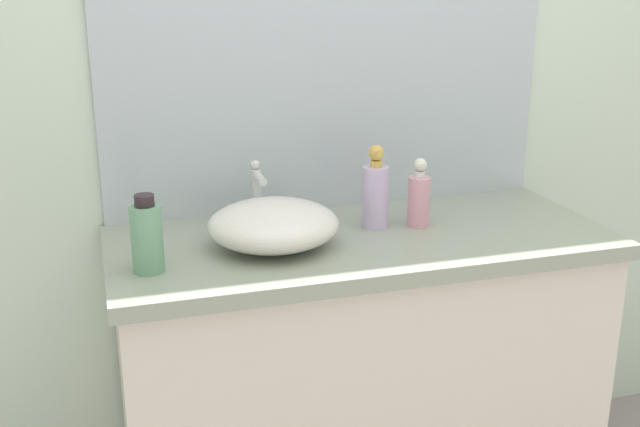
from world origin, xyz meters
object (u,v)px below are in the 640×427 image
(sink_basin, at_px, (273,225))
(soap_dispenser, at_px, (419,198))
(lotion_bottle, at_px, (376,193))
(perfume_bottle, at_px, (147,237))

(sink_basin, bearing_deg, soap_dispenser, 6.31)
(soap_dispenser, height_order, lotion_bottle, lotion_bottle)
(sink_basin, distance_m, perfume_bottle, 0.34)
(sink_basin, relative_size, lotion_bottle, 1.46)
(sink_basin, relative_size, soap_dispenser, 1.75)
(lotion_bottle, distance_m, perfume_bottle, 0.66)
(perfume_bottle, bearing_deg, sink_basin, 13.82)
(lotion_bottle, height_order, perfume_bottle, lotion_bottle)
(soap_dispenser, relative_size, lotion_bottle, 0.83)
(soap_dispenser, xyz_separation_m, perfume_bottle, (-0.76, -0.13, 0.01))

